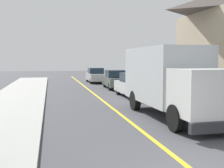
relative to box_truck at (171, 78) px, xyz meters
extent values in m
cube|color=gold|center=(-2.15, 3.68, -1.76)|extent=(0.16, 56.00, 0.01)
cube|color=silver|center=(-0.02, 0.73, 0.13)|extent=(2.53, 5.06, 2.60)
cube|color=white|center=(0.07, -2.76, -0.32)|extent=(2.33, 2.06, 1.70)
cube|color=#1E2D3D|center=(0.10, -3.66, 0.06)|extent=(2.04, 0.13, 0.75)
cube|color=#2D2D33|center=(0.10, -3.84, -1.35)|extent=(2.40, 0.26, 0.36)
cylinder|color=black|center=(-0.98, -2.59, -1.27)|extent=(0.33, 1.01, 1.00)
cylinder|color=black|center=(1.00, 2.01, -1.27)|extent=(0.33, 1.01, 1.00)
cylinder|color=black|center=(-1.10, 1.96, -1.27)|extent=(0.33, 1.01, 1.00)
cube|color=silver|center=(0.36, 6.84, -1.12)|extent=(1.93, 4.45, 0.76)
cube|color=#1E2D3D|center=(0.36, 6.99, -0.42)|extent=(1.64, 1.85, 0.64)
cylinder|color=black|center=(1.19, 5.45, -1.45)|extent=(0.24, 0.65, 0.64)
cylinder|color=black|center=(-0.38, 5.41, -1.45)|extent=(0.24, 0.65, 0.64)
cylinder|color=black|center=(1.11, 8.27, -1.45)|extent=(0.24, 0.65, 0.64)
cylinder|color=black|center=(-0.47, 8.22, -1.45)|extent=(0.24, 0.65, 0.64)
cube|color=#4C564C|center=(0.39, 12.63, -1.12)|extent=(1.93, 4.45, 0.76)
cube|color=#1E2D3D|center=(0.39, 12.78, -0.42)|extent=(1.64, 1.85, 0.64)
cylinder|color=black|center=(1.14, 11.20, -1.45)|extent=(0.24, 0.65, 0.64)
cylinder|color=black|center=(-0.44, 11.24, -1.45)|extent=(0.24, 0.65, 0.64)
cylinder|color=black|center=(1.22, 14.01, -1.45)|extent=(0.24, 0.65, 0.64)
cylinder|color=black|center=(-0.36, 14.06, -1.45)|extent=(0.24, 0.65, 0.64)
cube|color=#B7B7BC|center=(-0.31, 19.52, -1.12)|extent=(1.83, 4.41, 0.76)
cube|color=#1E2D3D|center=(-0.31, 19.67, -0.42)|extent=(1.60, 1.81, 0.64)
cylinder|color=black|center=(0.49, 18.11, -1.45)|extent=(0.22, 0.64, 0.64)
cylinder|color=black|center=(-1.09, 18.10, -1.45)|extent=(0.22, 0.64, 0.64)
cylinder|color=black|center=(0.47, 20.93, -1.45)|extent=(0.22, 0.64, 0.64)
cylinder|color=black|center=(-1.11, 20.92, -1.45)|extent=(0.22, 0.64, 0.64)
cube|color=#B7B7BC|center=(3.05, 9.12, -1.12)|extent=(1.91, 4.44, 0.76)
cube|color=#1E2D3D|center=(3.05, 8.97, -0.42)|extent=(1.63, 1.84, 0.64)
cylinder|color=black|center=(2.30, 10.54, -1.45)|extent=(0.24, 0.65, 0.64)
cylinder|color=black|center=(3.88, 10.50, -1.45)|extent=(0.24, 0.65, 0.64)
cylinder|color=black|center=(2.23, 7.73, -1.45)|extent=(0.24, 0.65, 0.64)
cylinder|color=black|center=(3.81, 7.69, -1.45)|extent=(0.24, 0.65, 0.64)
cylinder|color=gray|center=(2.56, 1.79, -0.67)|extent=(0.08, 0.08, 2.20)
cylinder|color=red|center=(2.56, 1.82, 0.48)|extent=(0.76, 0.03, 0.76)
cylinder|color=white|center=(2.56, 1.84, 0.48)|extent=(0.80, 0.02, 0.80)
cube|color=brown|center=(5.07, 5.23, -0.72)|extent=(0.10, 1.00, 2.10)
camera|label=1|loc=(-5.40, -11.82, 0.86)|focal=44.68mm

